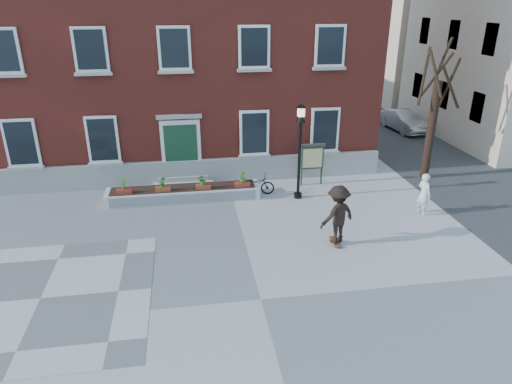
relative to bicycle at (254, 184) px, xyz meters
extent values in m
plane|color=#A1A1A4|center=(-0.96, -7.30, -0.44)|extent=(100.00, 100.00, 0.00)
cube|color=slate|center=(-6.96, -6.30, -0.43)|extent=(6.00, 6.00, 0.01)
imported|color=black|center=(0.00, 0.00, 0.00)|extent=(1.75, 0.89, 0.88)
imported|color=#AEB1B3|center=(10.64, 8.46, 0.19)|extent=(1.76, 3.92, 1.25)
imported|color=silver|center=(6.03, -2.92, 0.38)|extent=(0.55, 0.69, 1.64)
cube|color=maroon|center=(-2.96, 6.70, 5.56)|extent=(18.00, 10.00, 12.00)
cube|color=gray|center=(-2.96, 1.58, 0.11)|extent=(18.00, 0.24, 1.10)
cube|color=#ACABA6|center=(-2.96, 1.45, -0.34)|extent=(2.60, 0.80, 0.20)
cube|color=#989893|center=(-2.96, 1.60, -0.14)|extent=(2.20, 0.50, 0.20)
cube|color=silver|center=(-2.96, 1.62, 1.21)|extent=(1.70, 0.12, 2.50)
cube|color=#153A22|center=(-2.96, 1.57, 1.11)|extent=(1.40, 0.06, 2.30)
cube|color=gray|center=(-2.96, 1.58, 2.61)|extent=(1.90, 0.25, 0.15)
cube|color=silver|center=(-9.36, 1.60, 1.76)|extent=(1.30, 0.10, 2.00)
cube|color=black|center=(-9.36, 1.55, 1.76)|extent=(1.08, 0.04, 1.78)
cube|color=#A5A59F|center=(-9.36, 1.54, 0.70)|extent=(1.44, 0.20, 0.12)
cube|color=silver|center=(-9.36, 1.60, 5.36)|extent=(1.30, 0.10, 1.70)
cube|color=black|center=(-9.36, 1.55, 5.36)|extent=(1.08, 0.04, 1.48)
cube|color=#A6A6A1|center=(-9.36, 1.54, 4.45)|extent=(1.44, 0.20, 0.12)
cube|color=silver|center=(-6.16, 1.60, 1.76)|extent=(1.30, 0.10, 2.00)
cube|color=black|center=(-6.16, 1.55, 1.76)|extent=(1.08, 0.04, 1.78)
cube|color=#A6A7A1|center=(-6.16, 1.54, 0.70)|extent=(1.44, 0.20, 0.12)
cube|color=silver|center=(-6.16, 1.60, 5.36)|extent=(1.30, 0.10, 1.70)
cube|color=black|center=(-6.16, 1.55, 5.36)|extent=(1.08, 0.04, 1.48)
cube|color=#A8A8A2|center=(-6.16, 1.54, 4.45)|extent=(1.44, 0.20, 0.12)
cube|color=silver|center=(-2.96, 1.60, 5.36)|extent=(1.30, 0.10, 1.70)
cube|color=black|center=(-2.96, 1.55, 5.36)|extent=(1.08, 0.04, 1.48)
cube|color=#AAAAA5|center=(-2.96, 1.54, 4.45)|extent=(1.44, 0.20, 0.12)
cube|color=white|center=(0.24, 1.60, 1.76)|extent=(1.30, 0.10, 2.00)
cube|color=black|center=(0.24, 1.55, 1.76)|extent=(1.08, 0.04, 1.78)
cube|color=gray|center=(0.24, 1.54, 0.70)|extent=(1.44, 0.20, 0.12)
cube|color=white|center=(0.24, 1.60, 5.36)|extent=(1.30, 0.10, 1.70)
cube|color=black|center=(0.24, 1.55, 5.36)|extent=(1.08, 0.04, 1.48)
cube|color=#A0A09B|center=(0.24, 1.54, 4.45)|extent=(1.44, 0.20, 0.12)
cube|color=white|center=(3.44, 1.60, 1.76)|extent=(1.30, 0.10, 2.00)
cube|color=black|center=(3.44, 1.55, 1.76)|extent=(1.08, 0.04, 1.78)
cube|color=#9B9B96|center=(3.44, 1.54, 0.70)|extent=(1.44, 0.20, 0.12)
cube|color=white|center=(3.44, 1.60, 5.36)|extent=(1.30, 0.10, 1.70)
cube|color=black|center=(3.44, 1.55, 5.36)|extent=(1.08, 0.04, 1.48)
cube|color=#989893|center=(3.44, 1.54, 4.45)|extent=(1.44, 0.20, 0.12)
cube|color=silver|center=(-2.96, -0.10, -0.19)|extent=(6.20, 1.10, 0.50)
cube|color=#B7B7B7|center=(-2.96, -0.66, -0.19)|extent=(5.80, 0.02, 0.40)
cube|color=black|center=(-2.96, -0.10, 0.06)|extent=(5.80, 0.90, 0.06)
cube|color=maroon|center=(-5.26, -0.35, 0.16)|extent=(0.60, 0.25, 0.20)
imported|color=#366E21|center=(-5.26, -0.35, 0.49)|extent=(0.24, 0.24, 0.45)
cube|color=brown|center=(-3.76, -0.35, 0.16)|extent=(0.60, 0.25, 0.20)
imported|color=#2D6D20|center=(-3.76, -0.35, 0.49)|extent=(0.25, 0.25, 0.45)
cube|color=#91381F|center=(-2.16, -0.35, 0.16)|extent=(0.60, 0.25, 0.20)
imported|color=#305F1C|center=(-2.16, -0.35, 0.49)|extent=(0.40, 0.40, 0.45)
cube|color=maroon|center=(-0.56, -0.35, 0.16)|extent=(0.60, 0.25, 0.20)
imported|color=#2F6B20|center=(-0.56, -0.35, 0.49)|extent=(0.25, 0.25, 0.45)
cylinder|color=black|center=(8.04, 0.70, 1.76)|extent=(0.36, 0.36, 4.40)
cylinder|color=black|center=(8.55, 0.70, 3.85)|extent=(0.12, 1.12, 2.23)
cylinder|color=black|center=(8.21, 1.22, 4.11)|extent=(1.18, 0.49, 1.97)
cylinder|color=black|center=(7.55, 1.06, 4.11)|extent=(0.88, 1.14, 2.35)
cylinder|color=#301F15|center=(7.74, 0.48, 4.29)|extent=(0.60, 0.77, 1.90)
cylinder|color=black|center=(8.25, 0.07, 3.80)|extent=(1.39, 0.55, 1.95)
cylinder|color=black|center=(8.20, 0.83, 4.93)|extent=(0.43, 0.48, 1.58)
cube|color=#3D3D40|center=(11.04, 10.70, -0.43)|extent=(8.00, 36.00, 0.01)
cube|color=beige|center=(17.04, 18.70, 6.06)|extent=(10.00, 11.00, 13.00)
cube|color=black|center=(12.08, 3.50, 2.06)|extent=(0.08, 1.00, 1.50)
cube|color=black|center=(12.08, 6.70, 2.06)|extent=(0.08, 1.00, 1.50)
cube|color=black|center=(12.08, 9.90, 2.06)|extent=(0.08, 1.00, 1.50)
cube|color=black|center=(12.08, 3.50, 5.36)|extent=(0.08, 1.00, 1.50)
cube|color=black|center=(12.08, 6.70, 5.36)|extent=(0.08, 1.00, 1.50)
cube|color=black|center=(12.08, 9.90, 5.36)|extent=(0.08, 1.00, 1.50)
cylinder|color=black|center=(1.72, -0.67, -0.34)|extent=(0.32, 0.32, 0.20)
cylinder|color=black|center=(1.72, -0.67, 1.16)|extent=(0.12, 0.12, 3.20)
cone|color=black|center=(1.72, -0.67, 2.91)|extent=(0.40, 0.40, 0.30)
cube|color=#EFEAB0|center=(1.72, -0.67, 3.16)|extent=(0.24, 0.24, 0.34)
cone|color=black|center=(1.72, -0.67, 3.41)|extent=(0.40, 0.40, 0.16)
cylinder|color=#1B3626|center=(2.19, 0.64, 0.46)|extent=(0.08, 0.08, 1.80)
cylinder|color=#18301F|center=(3.09, 0.64, 0.46)|extent=(0.08, 0.08, 1.80)
cube|color=#1B3623|center=(2.64, 0.64, 0.81)|extent=(1.00, 0.10, 1.00)
cube|color=#EAE597|center=(2.64, 0.58, 0.81)|extent=(0.85, 0.02, 0.85)
cube|color=#3D3734|center=(2.64, 0.64, 1.38)|extent=(1.10, 0.16, 0.10)
cube|color=brown|center=(2.05, -4.62, -0.38)|extent=(0.22, 0.78, 0.03)
cylinder|color=black|center=(1.96, -4.90, -0.41)|extent=(0.03, 0.05, 0.05)
cylinder|color=black|center=(2.14, -4.90, -0.41)|extent=(0.03, 0.05, 0.05)
cylinder|color=black|center=(1.96, -4.34, -0.41)|extent=(0.03, 0.05, 0.05)
cylinder|color=black|center=(2.14, -4.34, -0.41)|extent=(0.03, 0.05, 0.05)
imported|color=black|center=(2.05, -4.62, 0.64)|extent=(1.49, 1.19, 2.02)
camera|label=1|loc=(-2.71, -17.52, 7.19)|focal=32.00mm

